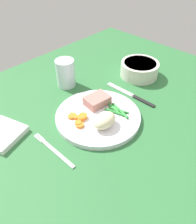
% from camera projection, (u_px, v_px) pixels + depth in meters
% --- Properties ---
extents(dining_table, '(1.20, 0.90, 0.02)m').
position_uv_depth(dining_table, '(95.00, 112.00, 0.75)').
color(dining_table, '#2D6B38').
rests_on(dining_table, ground).
extents(dinner_plate, '(0.27, 0.27, 0.02)m').
position_uv_depth(dinner_plate, '(98.00, 116.00, 0.71)').
color(dinner_plate, white).
rests_on(dinner_plate, dining_table).
extents(meat_portion, '(0.08, 0.07, 0.03)m').
position_uv_depth(meat_portion, '(96.00, 100.00, 0.74)').
color(meat_portion, '#B2756B').
rests_on(meat_portion, dinner_plate).
extents(mashed_potatoes, '(0.08, 0.05, 0.04)m').
position_uv_depth(mashed_potatoes, '(104.00, 120.00, 0.65)').
color(mashed_potatoes, beige).
rests_on(mashed_potatoes, dinner_plate).
extents(carrot_slices, '(0.06, 0.07, 0.01)m').
position_uv_depth(carrot_slices, '(79.00, 119.00, 0.68)').
color(carrot_slices, orange).
rests_on(carrot_slices, dinner_plate).
extents(green_beans, '(0.04, 0.10, 0.01)m').
position_uv_depth(green_beans, '(116.00, 109.00, 0.72)').
color(green_beans, '#2D8C38').
rests_on(green_beans, dinner_plate).
extents(fork, '(0.01, 0.17, 0.00)m').
position_uv_depth(fork, '(54.00, 150.00, 0.61)').
color(fork, silver).
rests_on(fork, dining_table).
extents(knife, '(0.02, 0.20, 0.01)m').
position_uv_depth(knife, '(131.00, 95.00, 0.80)').
color(knife, black).
rests_on(knife, dining_table).
extents(water_glass, '(0.07, 0.07, 0.10)m').
position_uv_depth(water_glass, '(66.00, 75.00, 0.83)').
color(water_glass, silver).
rests_on(water_glass, dining_table).
extents(salad_bowl, '(0.15, 0.15, 0.06)m').
position_uv_depth(salad_bowl, '(139.00, 68.00, 0.89)').
color(salad_bowl, silver).
rests_on(salad_bowl, dining_table).
extents(napkin, '(0.14, 0.14, 0.02)m').
position_uv_depth(napkin, '(2.00, 134.00, 0.65)').
color(napkin, white).
rests_on(napkin, dining_table).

